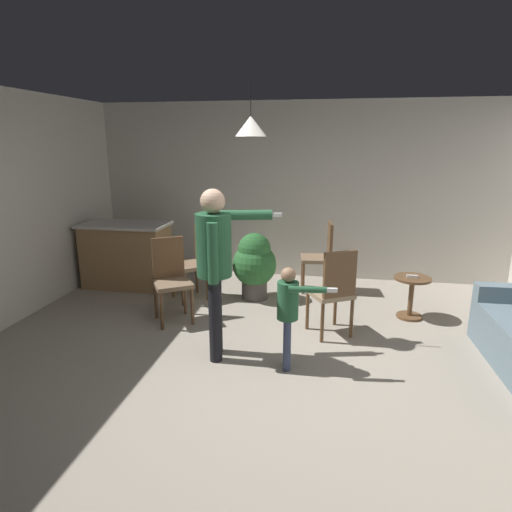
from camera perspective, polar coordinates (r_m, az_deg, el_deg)
The scene contains 13 objects.
ground at distance 4.18m, azimuth 1.50°, elevation -15.35°, with size 7.68×7.68×0.00m, color #9E9384.
wall_back at distance 6.84m, azimuth 5.72°, elevation 8.45°, with size 6.40×0.10×2.70m, color beige.
kitchen_counter at distance 6.69m, azimuth -16.65°, elevation 0.15°, with size 1.26×0.66×0.95m.
side_table_by_couch at distance 5.61m, azimuth 19.77°, elevation -4.51°, with size 0.44×0.44×0.52m.
person_adult at distance 4.14m, azimuth -5.35°, elevation -0.01°, with size 0.77×0.61×1.69m.
person_child at distance 4.04m, azimuth 4.34°, elevation -6.70°, with size 0.54×0.29×1.00m.
dining_chair_by_counter at distance 5.94m, azimuth -8.13°, elevation -0.52°, with size 0.59×0.59×1.00m.
dining_chair_near_wall at distance 4.79m, azimuth 10.18°, elevation -4.35°, with size 0.57×0.57×1.00m.
dining_chair_centre_back at distance 5.26m, azimuth -11.12°, elevation -2.65°, with size 0.58×0.58×1.00m.
dining_chair_spare at distance 6.26m, azimuth 8.58°, elevation 0.28°, with size 0.47×0.47×1.00m.
potted_plant_corner at distance 5.88m, azimuth -0.21°, elevation -0.91°, with size 0.60×0.60×0.92m.
spare_remote_on_table at distance 5.51m, azimuth 19.87°, elevation -2.56°, with size 0.04×0.13×0.04m, color white.
ceiling_light_pendant at distance 4.51m, azimuth -0.69°, elevation 16.73°, with size 0.32×0.32×0.55m.
Camera 1 is at (0.54, -3.57, 2.10)m, focal length 30.39 mm.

